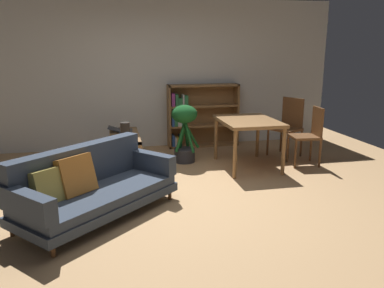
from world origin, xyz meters
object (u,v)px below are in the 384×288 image
Objects in this scene: media_console at (125,150)px; bookshelf at (198,115)px; desk_speaker at (125,130)px; dining_table at (248,125)px; dining_chair_far at (309,133)px; dining_chair_near at (288,124)px; potted_floor_plant at (184,128)px; open_laptop at (122,130)px; fabric_couch at (90,186)px.

media_console is 1.80m from bookshelf.
desk_speaker is 0.18× the size of bookshelf.
desk_speaker is at bearing 173.18° from dining_table.
dining_chair_far is at bearing -47.99° from bookshelf.
bookshelf is at bearing 143.78° from dining_chair_near.
open_laptop is at bearing 166.23° from potted_floor_plant.
potted_floor_plant reaches higher than media_console.
potted_floor_plant reaches higher than dining_table.
dining_table is 1.05m from dining_chair_near.
dining_chair_near reaches higher than desk_speaker.
potted_floor_plant is at bearing -13.77° from open_laptop.
bookshelf is (1.42, 1.27, -0.04)m from desk_speaker.
desk_speaker is 0.25× the size of potted_floor_plant.
fabric_couch is at bearing -103.72° from media_console.
dining_chair_near reaches higher than dining_table.
fabric_couch is 4.59× the size of open_laptop.
bookshelf is (-1.36, 1.00, 0.02)m from dining_chair_near.
dining_chair_near is (0.92, 0.50, -0.11)m from dining_table.
desk_speaker is 0.21× the size of dining_table.
open_laptop is at bearing 175.77° from dining_chair_near.
bookshelf is at bearing 28.41° from open_laptop.
dining_chair_near reaches higher than potted_floor_plant.
media_console is 4.93× the size of desk_speaker.
bookshelf is (1.46, 0.79, 0.06)m from open_laptop.
media_console is 2.84× the size of open_laptop.
potted_floor_plant is 1.83m from dining_chair_near.
dining_chair_far is at bearing -6.41° from desk_speaker.
dining_table reaches higher than open_laptop.
dining_chair_near is (2.79, 0.05, 0.30)m from media_console.
desk_speaker is at bearing -174.33° from dining_chair_near.
dining_table is 1.12× the size of dining_chair_near.
desk_speaker is 1.91m from bookshelf.
open_laptop is at bearing 96.95° from media_console.
dining_chair_near reaches higher than fabric_couch.
open_laptop is 0.30× the size of bookshelf.
dining_chair_far is (2.85, -0.32, -0.11)m from desk_speaker.
dining_table is at bearing 30.38° from fabric_couch.
bookshelf is at bearing 65.78° from potted_floor_plant.
bookshelf is at bearing 106.60° from dining_table.
media_console is at bearing 76.28° from fabric_couch.
dining_chair_far is at bearing 20.86° from fabric_couch.
dining_table is at bearing -151.44° from dining_chair_near.
media_console is 0.38m from open_laptop.
media_console is at bearing 92.36° from desk_speaker.
fabric_couch is 1.88× the size of dining_chair_near.
media_console is 1.04× the size of dining_table.
desk_speaker is 2.79m from dining_chair_near.
fabric_couch reaches higher than open_laptop.
potted_floor_plant is 1.03m from dining_table.
media_console is at bearing 169.15° from dining_chair_far.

